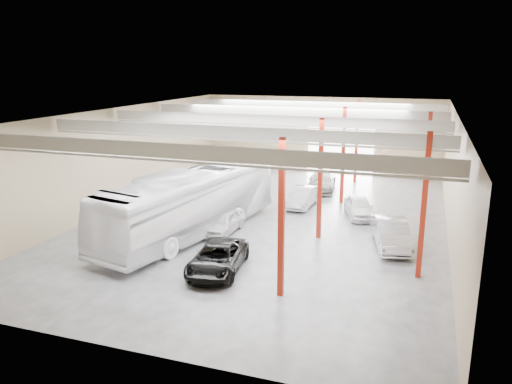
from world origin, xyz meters
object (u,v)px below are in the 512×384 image
Objects in this scene: coach_bus at (190,203)px; car_right_near at (391,234)px; car_row_c at (322,181)px; black_sedan at (218,258)px; car_row_a at (223,222)px; car_row_b at (303,197)px; car_right_far at (359,207)px.

coach_bus is 11.65m from car_right_near.
car_row_c is at bearing 80.51° from coach_bus.
car_right_near reaches higher than black_sedan.
black_sedan is 1.24× the size of car_row_a.
car_row_a is at bearing 170.83° from car_right_near.
car_row_b is at bearing 77.27° from black_sedan.
car_row_a is 7.81m from car_row_b.
car_row_c is (0.31, 5.20, 0.04)m from car_row_b.
car_right_near is (7.80, 6.20, 0.11)m from black_sedan.
car_right_near reaches higher than car_row_b.
car_row_b is 1.04× the size of car_right_far.
car_right_near is at bearing -40.62° from car_row_b.
car_row_b is 4.35m from car_right_far.
coach_bus is at bearing -150.62° from car_row_a.
coach_bus is at bearing 174.63° from car_right_near.
black_sedan is at bearing -68.46° from car_row_a.
car_row_b is (1.18, 12.62, 0.01)m from black_sedan.
car_row_a is (-1.98, 5.48, -0.01)m from black_sedan.
black_sedan reaches higher than car_row_a.
car_row_a is 0.94× the size of car_row_b.
coach_bus reaches higher than black_sedan.
car_row_b is at bearing 144.89° from car_right_far.
black_sedan is at bearing -39.37° from coach_bus.
car_row_c reaches higher than black_sedan.
car_row_b is (3.16, 7.14, 0.02)m from car_row_a.
coach_bus reaches higher than car_row_a.
car_row_a is 9.81m from car_right_near.
car_right_far is (4.17, -1.23, -0.00)m from car_row_b.
car_row_b reaches higher than black_sedan.
coach_bus is 14.26m from car_row_c.
coach_bus is 3.52× the size of car_row_a.
coach_bus is 6.02m from black_sedan.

